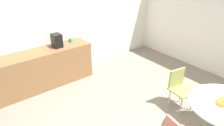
{
  "coord_description": "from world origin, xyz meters",
  "views": [
    {
      "loc": [
        -2.28,
        -1.84,
        2.84
      ],
      "look_at": [
        0.05,
        1.1,
        0.95
      ],
      "focal_mm": 34.2,
      "sensor_mm": 36.0,
      "label": 1
    }
  ],
  "objects_px": {
    "mug_white": "(71,40)",
    "chair_olive": "(179,85)",
    "coffee_maker": "(57,41)",
    "fruit_bowl": "(224,102)"
  },
  "relations": [
    {
      "from": "chair_olive",
      "to": "coffee_maker",
      "type": "height_order",
      "value": "coffee_maker"
    },
    {
      "from": "chair_olive",
      "to": "mug_white",
      "type": "relative_size",
      "value": 6.43
    },
    {
      "from": "fruit_bowl",
      "to": "mug_white",
      "type": "bearing_deg",
      "value": 102.5
    },
    {
      "from": "mug_white",
      "to": "chair_olive",
      "type": "bearing_deg",
      "value": -68.62
    },
    {
      "from": "chair_olive",
      "to": "mug_white",
      "type": "height_order",
      "value": "mug_white"
    },
    {
      "from": "chair_olive",
      "to": "mug_white",
      "type": "xyz_separation_m",
      "value": [
        -1.01,
        2.58,
        0.43
      ]
    },
    {
      "from": "chair_olive",
      "to": "fruit_bowl",
      "type": "bearing_deg",
      "value": -102.92
    },
    {
      "from": "chair_olive",
      "to": "coffee_maker",
      "type": "relative_size",
      "value": 2.59
    },
    {
      "from": "mug_white",
      "to": "coffee_maker",
      "type": "distance_m",
      "value": 0.43
    },
    {
      "from": "fruit_bowl",
      "to": "chair_olive",
      "type": "bearing_deg",
      "value": 77.08
    }
  ]
}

